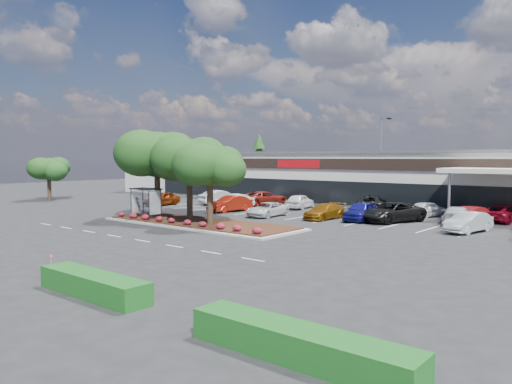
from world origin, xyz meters
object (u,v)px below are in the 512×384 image
Objects in this scene: light_pole at (381,167)px; survey_stake at (51,262)px; car_0 at (162,199)px; car_1 at (233,201)px.

light_pole is 41.31m from survey_stake.
light_pole is 25.27m from car_0.
car_0 reaches higher than survey_stake.
light_pole is 2.14× the size of car_1.
light_pole is at bearing 94.46° from survey_stake.
car_0 is (-19.70, -15.40, -3.66)m from light_pole.
car_0 is at bearing -139.20° from car_1.
light_pole is 17.27m from car_1.
car_0 reaches higher than car_1.
car_1 is at bearing 12.66° from car_0.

